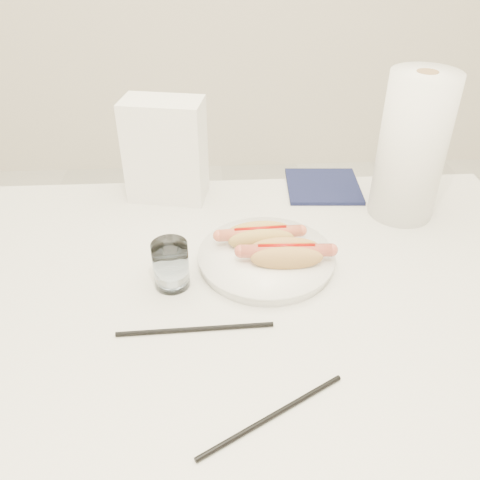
{
  "coord_description": "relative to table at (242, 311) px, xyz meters",
  "views": [
    {
      "loc": [
        -0.04,
        -0.7,
        1.33
      ],
      "look_at": [
        -0.0,
        0.04,
        0.82
      ],
      "focal_mm": 38.06,
      "sensor_mm": 36.0,
      "label": 1
    }
  ],
  "objects": [
    {
      "name": "chopstick_far",
      "position": [
        0.02,
        -0.28,
        0.06
      ],
      "size": [
        0.21,
        0.12,
        0.01
      ],
      "primitive_type": "cylinder",
      "rotation": [
        0.0,
        1.57,
        0.52
      ],
      "color": "black",
      "rests_on": "table"
    },
    {
      "name": "hotdog_left",
      "position": [
        0.04,
        0.1,
        0.1
      ],
      "size": [
        0.16,
        0.07,
        0.04
      ],
      "rotation": [
        0.0,
        0.0,
        0.05
      ],
      "color": "tan",
      "rests_on": "plate"
    },
    {
      "name": "navy_napkin",
      "position": [
        0.21,
        0.35,
        0.06
      ],
      "size": [
        0.18,
        0.18,
        0.01
      ],
      "primitive_type": "cube",
      "rotation": [
        0.0,
        0.0,
        -0.06
      ],
      "color": "#111637",
      "rests_on": "table"
    },
    {
      "name": "plate",
      "position": [
        0.05,
        0.06,
        0.07
      ],
      "size": [
        0.26,
        0.26,
        0.02
      ],
      "primitive_type": "cylinder",
      "rotation": [
        0.0,
        0.0,
        0.06
      ],
      "color": "white",
      "rests_on": "table"
    },
    {
      "name": "hotdog_right",
      "position": [
        0.08,
        0.04,
        0.1
      ],
      "size": [
        0.16,
        0.07,
        0.04
      ],
      "rotation": [
        0.0,
        0.0,
        -0.03
      ],
      "color": "tan",
      "rests_on": "plate"
    },
    {
      "name": "napkin_box",
      "position": [
        -0.15,
        0.33,
        0.17
      ],
      "size": [
        0.18,
        0.13,
        0.23
      ],
      "primitive_type": "cube",
      "rotation": [
        0.0,
        0.0,
        -0.2
      ],
      "color": "white",
      "rests_on": "table"
    },
    {
      "name": "water_glass",
      "position": [
        -0.12,
        0.01,
        0.1
      ],
      "size": [
        0.06,
        0.06,
        0.09
      ],
      "primitive_type": "cylinder",
      "color": "white",
      "rests_on": "table"
    },
    {
      "name": "paper_towel_roll",
      "position": [
        0.36,
        0.23,
        0.21
      ],
      "size": [
        0.15,
        0.15,
        0.3
      ],
      "primitive_type": "cylinder",
      "rotation": [
        0.0,
        0.0,
        -0.11
      ],
      "color": "white",
      "rests_on": "table"
    },
    {
      "name": "chopstick_near",
      "position": [
        -0.08,
        -0.11,
        0.06
      ],
      "size": [
        0.25,
        0.02,
        0.01
      ],
      "primitive_type": "cylinder",
      "rotation": [
        0.0,
        1.57,
        0.04
      ],
      "color": "black",
      "rests_on": "table"
    },
    {
      "name": "table",
      "position": [
        0.0,
        0.0,
        0.0
      ],
      "size": [
        1.2,
        0.8,
        0.75
      ],
      "color": "silver",
      "rests_on": "ground"
    }
  ]
}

